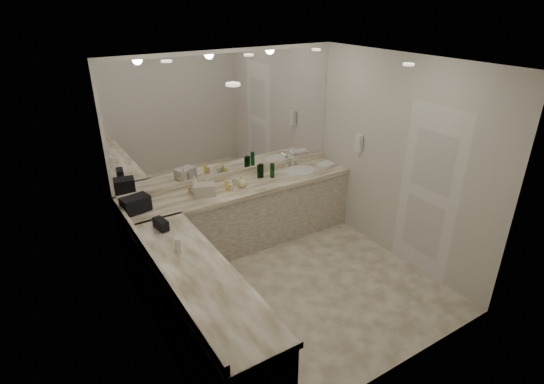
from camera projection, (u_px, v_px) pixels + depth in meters
floor at (292, 288)px, 5.09m from camera, size 3.20×3.20×0.00m
ceiling at (298, 64)px, 3.99m from camera, size 3.20×3.20×0.00m
wall_back at (231, 150)px, 5.69m from camera, size 3.20×0.02×2.60m
wall_left at (148, 229)px, 3.77m from camera, size 0.02×3.00×2.60m
wall_right at (399, 161)px, 5.31m from camera, size 0.02×3.00×2.60m
vanity_back_base at (243, 217)px, 5.83m from camera, size 3.20×0.60×0.84m
vanity_back_top at (243, 187)px, 5.63m from camera, size 3.20×0.64×0.06m
vanity_left_base at (200, 314)px, 4.05m from camera, size 0.60×2.40×0.84m
vanity_left_top at (197, 275)px, 3.87m from camera, size 0.64×2.42×0.06m
backsplash_back at (232, 175)px, 5.82m from camera, size 3.20×0.04×0.10m
backsplash_left at (154, 261)px, 3.92m from camera, size 0.04×3.00×0.10m
mirror_back at (230, 116)px, 5.48m from camera, size 3.12×0.01×1.55m
mirror_left at (142, 180)px, 3.57m from camera, size 0.01×2.92×1.55m
sink at (300, 171)px, 6.09m from camera, size 0.44×0.44×0.03m
faucet at (292, 162)px, 6.22m from camera, size 0.24×0.16×0.14m
wall_phone at (359, 143)px, 5.81m from camera, size 0.06×0.10×0.24m
door at (428, 194)px, 5.03m from camera, size 0.02×0.82×2.10m
black_toiletry_bag at (136, 205)px, 4.90m from camera, size 0.34×0.25×0.18m
black_bag_spill at (161, 225)px, 4.54m from camera, size 0.13×0.22×0.11m
cream_cosmetic_case at (205, 190)px, 5.31m from camera, size 0.31×0.24×0.15m
hand_towel at (326, 165)px, 6.24m from camera, size 0.30×0.23×0.04m
lotion_left at (178, 245)px, 4.15m from camera, size 0.06×0.06×0.14m
soap_bottle_a at (195, 185)px, 5.35m from camera, size 0.10×0.10×0.22m
soap_bottle_b at (207, 186)px, 5.37m from camera, size 0.08×0.08×0.18m
soap_bottle_c at (242, 181)px, 5.54m from camera, size 0.16×0.16×0.17m
green_bottle_0 at (260, 171)px, 5.83m from camera, size 0.07×0.07×0.18m
green_bottle_1 at (272, 171)px, 5.83m from camera, size 0.06×0.06×0.20m
green_bottle_2 at (261, 171)px, 5.84m from camera, size 0.07×0.07×0.19m
amenity_bottle_0 at (231, 187)px, 5.45m from camera, size 0.06×0.06×0.08m
amenity_bottle_1 at (242, 181)px, 5.66m from camera, size 0.05×0.05×0.07m
amenity_bottle_2 at (190, 190)px, 5.37m from camera, size 0.04×0.04×0.09m
amenity_bottle_3 at (234, 181)px, 5.61m from camera, size 0.05×0.05×0.10m
amenity_bottle_4 at (227, 185)px, 5.44m from camera, size 0.05×0.05×0.14m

